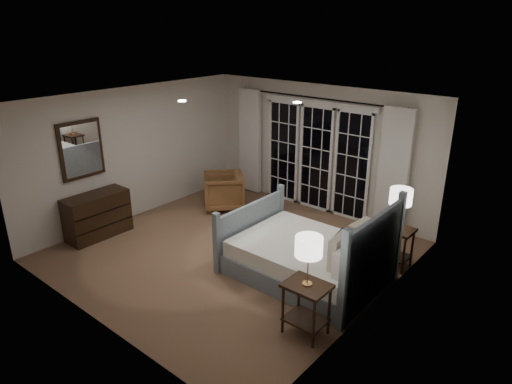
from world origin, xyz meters
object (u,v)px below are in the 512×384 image
Objects in this scene: nightstand_left at (306,301)px; nightstand_right at (396,241)px; lamp_right at (401,197)px; armchair at (224,191)px; lamp_left at (309,247)px; bed at (309,257)px; dresser at (97,215)px.

nightstand_left is 1.06× the size of nightstand_right.
lamp_right is 0.80× the size of armchair.
lamp_left is at bearing -93.52° from nightstand_right.
lamp_left is 2.25m from lamp_right.
dresser is at bearing -161.22° from bed.
bed is 1.97× the size of dresser.
bed is 3.85m from dresser.
nightstand_left is 0.62× the size of dresser.
armchair is at bearing 147.48° from lamp_left.
bed is 1.63m from lamp_right.
lamp_right is at bearing 86.48° from lamp_left.
bed is at bearing -127.25° from nightstand_right.
lamp_right is at bearing 86.48° from nightstand_left.
nightstand_left is 2.25m from nightstand_right.
dresser reaches higher than nightstand_left.
lamp_left is 4.28m from armchair.
lamp_left is (0.71, -1.13, 0.87)m from bed.
bed is 3.18× the size of nightstand_left.
armchair is 2.50m from dresser.
dresser is (-4.49, -2.36, -0.77)m from lamp_right.
lamp_left reaches higher than dresser.
lamp_left reaches higher than nightstand_left.
lamp_left is at bearing 135.00° from nightstand_left.
lamp_left reaches higher than bed.
nightstand_right is 0.58× the size of dresser.
lamp_right reaches higher than nightstand_left.
bed reaches higher than dresser.
lamp_left is at bearing 1.41° from dresser.
nightstand_right is at bearing 43.13° from armchair.
lamp_right is (0.14, 2.25, 0.71)m from nightstand_left.
bed reaches higher than armchair.
dresser reaches higher than nightstand_right.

